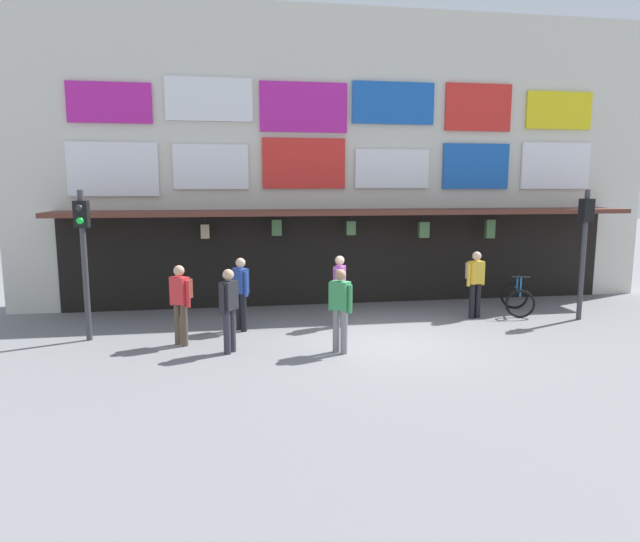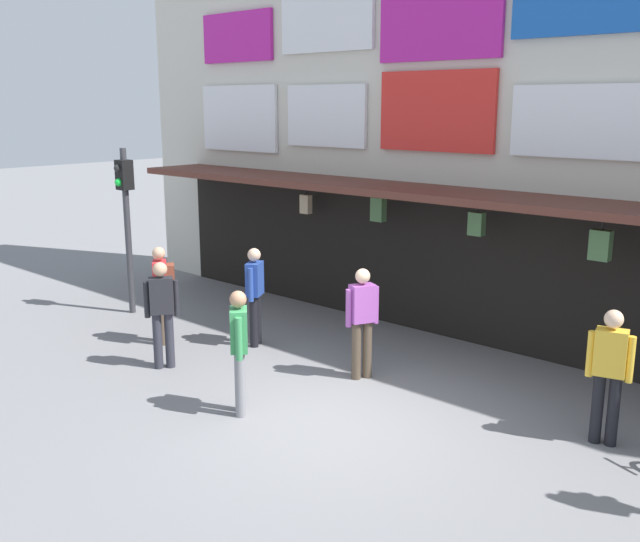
# 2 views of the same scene
# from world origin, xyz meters

# --- Properties ---
(ground_plane) EXTENTS (80.00, 80.00, 0.00)m
(ground_plane) POSITION_xyz_m (0.00, 0.00, 0.00)
(ground_plane) COLOR slate
(shopfront) EXTENTS (18.00, 2.60, 8.00)m
(shopfront) POSITION_xyz_m (-0.00, 4.57, 3.96)
(shopfront) COLOR beige
(shopfront) RESTS_ON ground
(traffic_light_near) EXTENTS (0.29, 0.33, 3.20)m
(traffic_light_near) POSITION_xyz_m (-6.28, 1.13, 2.14)
(traffic_light_near) COLOR #38383D
(traffic_light_near) RESTS_ON ground
(traffic_light_far) EXTENTS (0.30, 0.34, 3.20)m
(traffic_light_far) POSITION_xyz_m (5.27, 1.15, 2.14)
(traffic_light_far) COLOR #38383D
(traffic_light_far) RESTS_ON ground
(bicycle_parked) EXTENTS (1.09, 1.34, 1.05)m
(bicycle_parked) POSITION_xyz_m (4.09, 2.02, 0.39)
(bicycle_parked) COLOR black
(bicycle_parked) RESTS_ON ground
(pedestrian_in_blue) EXTENTS (0.52, 0.42, 1.68)m
(pedestrian_in_blue) POSITION_xyz_m (2.76, 1.72, 0.98)
(pedestrian_in_blue) COLOR black
(pedestrian_in_blue) RESTS_ON ground
(pedestrian_in_black) EXTENTS (0.41, 0.41, 1.68)m
(pedestrian_in_black) POSITION_xyz_m (-1.15, -0.63, 0.95)
(pedestrian_in_black) COLOR gray
(pedestrian_in_black) RESTS_ON ground
(pedestrian_in_white) EXTENTS (0.35, 0.49, 1.68)m
(pedestrian_in_white) POSITION_xyz_m (-0.75, 1.42, 0.95)
(pedestrian_in_white) COLOR brown
(pedestrian_in_white) RESTS_ON ground
(pedestrian_in_purple) EXTENTS (0.38, 0.45, 1.68)m
(pedestrian_in_purple) POSITION_xyz_m (-3.30, -0.28, 0.95)
(pedestrian_in_purple) COLOR #2D2D38
(pedestrian_in_purple) RESTS_ON ground
(pedestrian_in_green) EXTENTS (0.37, 0.47, 1.68)m
(pedestrian_in_green) POSITION_xyz_m (-3.03, 1.41, 0.95)
(pedestrian_in_green) COLOR black
(pedestrian_in_green) RESTS_ON ground
(pedestrian_in_yellow) EXTENTS (0.48, 0.47, 1.68)m
(pedestrian_in_yellow) POSITION_xyz_m (-4.28, 0.43, 0.98)
(pedestrian_in_yellow) COLOR brown
(pedestrian_in_yellow) RESTS_ON ground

